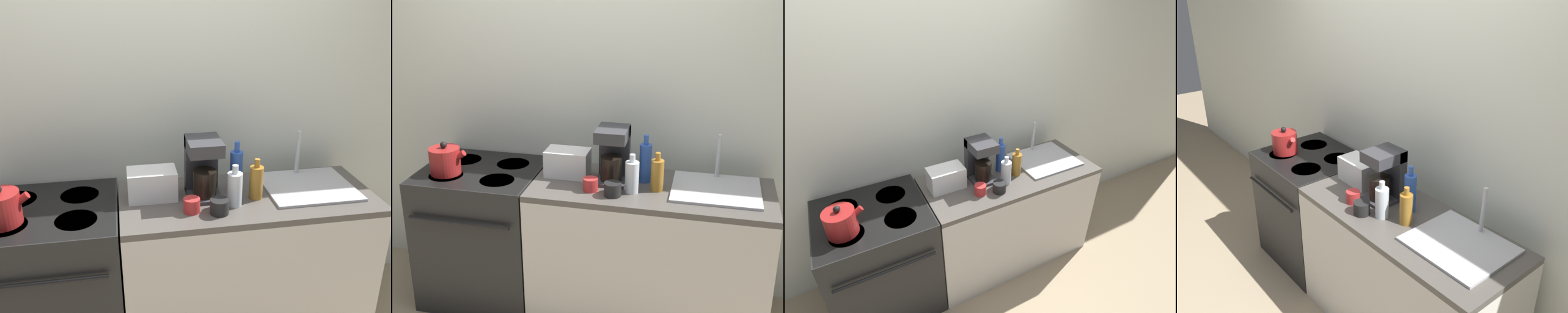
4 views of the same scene
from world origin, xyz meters
TOP-DOWN VIEW (x-y plane):
  - ground_plane at (0.00, 0.00)m, footprint 12.00×12.00m
  - wall_back at (0.00, 0.71)m, footprint 8.00×0.05m
  - stove at (-0.58, 0.33)m, footprint 0.74×0.69m
  - counter_block at (0.50, 0.29)m, footprint 1.40×0.59m
  - kettle at (-0.76, 0.22)m, footprint 0.24×0.19m
  - toaster at (-0.02, 0.36)m, footprint 0.26×0.16m
  - coffee_maker at (0.26, 0.36)m, footprint 0.18×0.22m
  - sink_tray at (0.87, 0.34)m, footprint 0.50×0.43m
  - bottle_amber at (0.53, 0.26)m, footprint 0.07×0.07m
  - bottle_blue at (0.45, 0.37)m, footprint 0.07×0.07m
  - bottle_clear at (0.40, 0.20)m, footprint 0.08×0.08m
  - cup_black at (0.30, 0.13)m, footprint 0.10×0.10m
  - cup_red at (0.17, 0.17)m, footprint 0.09×0.09m

SIDE VIEW (x-z plane):
  - ground_plane at x=0.00m, z-range 0.00..0.00m
  - counter_block at x=0.50m, z-range 0.00..0.89m
  - stove at x=-0.58m, z-range 0.01..0.90m
  - sink_tray at x=0.87m, z-range 0.77..1.05m
  - cup_red at x=0.17m, z-range 0.89..0.97m
  - cup_black at x=0.30m, z-range 0.89..0.97m
  - toaster at x=-0.02m, z-range 0.89..1.06m
  - kettle at x=-0.76m, z-range 0.87..1.08m
  - bottle_amber at x=0.53m, z-range 0.87..1.10m
  - bottle_clear at x=0.40m, z-range 0.87..1.10m
  - bottle_blue at x=0.45m, z-range 0.87..1.16m
  - coffee_maker at x=0.26m, z-range 0.90..1.23m
  - wall_back at x=0.00m, z-range 0.00..2.60m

